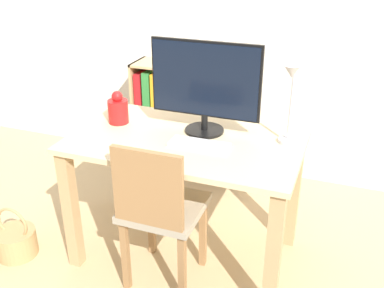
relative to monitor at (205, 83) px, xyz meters
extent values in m
plane|color=tan|center=(-0.06, -0.13, -1.04)|extent=(10.00, 10.00, 0.00)
cube|color=silver|center=(-0.06, 1.07, 0.26)|extent=(8.00, 0.05, 2.60)
cube|color=#D8BC8C|center=(-0.06, -0.13, -0.30)|extent=(1.25, 0.74, 0.03)
cube|color=tan|center=(-0.63, -0.44, -0.68)|extent=(0.07, 0.07, 0.73)
cube|color=tan|center=(0.50, -0.44, -0.68)|extent=(0.07, 0.07, 0.73)
cube|color=tan|center=(-0.63, 0.19, -0.68)|extent=(0.07, 0.07, 0.73)
cube|color=tan|center=(0.50, 0.19, -0.68)|extent=(0.07, 0.07, 0.73)
cylinder|color=black|center=(0.00, 0.00, -0.27)|extent=(0.22, 0.22, 0.02)
cylinder|color=black|center=(0.00, 0.00, -0.22)|extent=(0.04, 0.04, 0.09)
cube|color=black|center=(0.00, 0.00, 0.02)|extent=(0.61, 0.02, 0.41)
cube|color=black|center=(0.00, 0.00, 0.02)|extent=(0.59, 0.03, 0.39)
cube|color=silver|center=(0.04, -0.19, -0.27)|extent=(0.32, 0.12, 0.02)
cylinder|color=red|center=(-0.51, -0.05, -0.21)|extent=(0.12, 0.12, 0.14)
sphere|color=red|center=(-0.51, -0.05, -0.12)|extent=(0.06, 0.06, 0.06)
cylinder|color=#B7B7BC|center=(0.46, 0.02, -0.27)|extent=(0.10, 0.10, 0.02)
cylinder|color=#B7B7BC|center=(0.46, 0.02, -0.05)|extent=(0.02, 0.02, 0.41)
cylinder|color=#B7B7BC|center=(0.46, -0.03, 0.15)|extent=(0.01, 0.10, 0.01)
cone|color=#B7B7BC|center=(0.46, -0.08, 0.13)|extent=(0.08, 0.08, 0.06)
cube|color=#9E937F|center=(-0.10, -0.36, -0.59)|extent=(0.40, 0.40, 0.04)
cube|color=olive|center=(-0.10, -0.54, -0.37)|extent=(0.36, 0.03, 0.40)
cube|color=olive|center=(-0.26, -0.52, -0.82)|extent=(0.04, 0.04, 0.44)
cube|color=olive|center=(0.06, -0.52, -0.82)|extent=(0.04, 0.04, 0.44)
cube|color=olive|center=(-0.26, -0.20, -0.82)|extent=(0.04, 0.04, 0.44)
cube|color=olive|center=(0.06, -0.20, -0.82)|extent=(0.04, 0.04, 0.44)
cube|color=tan|center=(-0.86, 0.89, -0.61)|extent=(0.02, 0.28, 0.86)
cube|color=tan|center=(0.09, 0.89, -0.61)|extent=(0.02, 0.28, 0.86)
cube|color=tan|center=(-0.39, 0.89, -1.03)|extent=(0.97, 0.28, 0.02)
cube|color=tan|center=(-0.39, 0.89, -0.19)|extent=(0.97, 0.28, 0.02)
cube|color=tan|center=(-0.39, 0.89, -0.61)|extent=(0.93, 0.28, 0.02)
cube|color=navy|center=(-0.82, 0.89, -0.87)|extent=(0.05, 0.24, 0.30)
cube|color=navy|center=(-0.75, 0.89, -0.89)|extent=(0.06, 0.24, 0.27)
cube|color=black|center=(-0.67, 0.89, -0.85)|extent=(0.06, 0.24, 0.35)
cube|color=red|center=(-0.82, 0.89, -0.43)|extent=(0.05, 0.24, 0.34)
cube|color=#2D7F38|center=(-0.74, 0.89, -0.42)|extent=(0.06, 0.24, 0.36)
cube|color=orange|center=(-0.67, 0.89, -0.43)|extent=(0.06, 0.24, 0.36)
cube|color=black|center=(-0.61, 0.89, -0.43)|extent=(0.04, 0.24, 0.34)
cylinder|color=tan|center=(-1.02, -0.50, -0.96)|extent=(0.24, 0.24, 0.16)
torus|color=tan|center=(-1.02, -0.50, -0.82)|extent=(0.21, 0.02, 0.21)
camera|label=1|loc=(0.73, -2.17, 0.74)|focal=42.00mm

